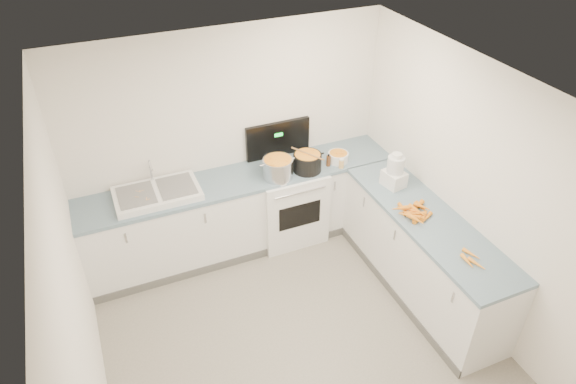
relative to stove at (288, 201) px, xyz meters
name	(u,v)px	position (x,y,z in m)	size (l,w,h in m)	color
floor	(305,353)	(-0.55, -1.69, -0.47)	(3.50, 4.00, 0.00)	gray
ceiling	(312,110)	(-0.55, -1.69, 2.03)	(3.50, 4.00, 0.00)	white
wall_back	(230,140)	(-0.55, 0.31, 0.78)	(3.50, 2.50, 0.00)	white
wall_left	(77,320)	(-2.30, -1.69, 0.78)	(4.00, 2.50, 0.00)	white
wall_right	(482,202)	(1.20, -1.69, 0.78)	(4.00, 2.50, 0.00)	white
counter_back	(243,212)	(-0.55, 0.01, 0.00)	(3.50, 0.62, 0.94)	white
counter_right	(422,254)	(0.90, -1.39, 0.00)	(0.62, 2.20, 0.94)	white
stove	(288,201)	(0.00, 0.00, 0.00)	(0.76, 0.65, 1.36)	white
sink	(157,193)	(-1.45, 0.02, 0.50)	(0.86, 0.52, 0.31)	white
steel_pot	(278,169)	(-0.17, -0.13, 0.57)	(0.33, 0.33, 0.24)	silver
black_pot	(307,163)	(0.17, -0.14, 0.56)	(0.31, 0.31, 0.22)	black
wooden_spoon	(308,154)	(0.17, -0.14, 0.68)	(0.02, 0.02, 0.43)	#AD7A47
mixing_bowl	(338,157)	(0.57, -0.10, 0.52)	(0.23, 0.23, 0.11)	white
extract_bottle	(328,161)	(0.43, -0.14, 0.53)	(0.05, 0.05, 0.12)	#593319
spice_jar	(341,164)	(0.54, -0.24, 0.52)	(0.06, 0.06, 0.10)	#E5B266
food_processor	(395,172)	(0.88, -0.76, 0.63)	(0.23, 0.26, 0.39)	white
carrot_pile	(414,211)	(0.79, -1.28, 0.50)	(0.40, 0.42, 0.09)	orange
peeled_carrots	(472,260)	(0.86, -2.04, 0.49)	(0.17, 0.29, 0.04)	orange
peelings	(139,195)	(-1.63, 0.00, 0.54)	(0.18, 0.24, 0.01)	tan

